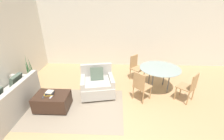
# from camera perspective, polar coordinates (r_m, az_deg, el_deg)

# --- Properties ---
(ground_plane) EXTENTS (20.00, 20.00, 0.00)m
(ground_plane) POSITION_cam_1_polar(r_m,az_deg,el_deg) (3.59, 0.30, -23.20)
(ground_plane) COLOR tan
(wall_back) EXTENTS (12.00, 0.06, 2.75)m
(wall_back) POSITION_cam_1_polar(r_m,az_deg,el_deg) (6.55, 1.61, 13.41)
(wall_back) COLOR beige
(wall_back) RESTS_ON ground_plane
(wall_left) EXTENTS (0.06, 12.00, 2.75)m
(wall_left) POSITION_cam_1_polar(r_m,az_deg,el_deg) (5.27, -36.77, 5.64)
(wall_left) COLOR beige
(wall_left) RESTS_ON ground_plane
(area_rug) EXTENTS (2.65, 1.81, 0.01)m
(area_rug) POSITION_cam_1_polar(r_m,az_deg,el_deg) (4.37, -14.01, -13.62)
(area_rug) COLOR gray
(area_rug) RESTS_ON ground_plane
(couch) EXTENTS (0.83, 1.89, 0.89)m
(couch) POSITION_cam_1_polar(r_m,az_deg,el_deg) (4.72, -34.71, -10.40)
(couch) COLOR #B2ADA3
(couch) RESTS_ON ground_plane
(armchair) EXTENTS (1.11, 1.02, 0.88)m
(armchair) POSITION_cam_1_polar(r_m,az_deg,el_deg) (4.64, -5.60, -5.37)
(armchair) COLOR #B2ADA3
(armchair) RESTS_ON ground_plane
(ottoman) EXTENTS (0.88, 0.59, 0.44)m
(ottoman) POSITION_cam_1_polar(r_m,az_deg,el_deg) (4.38, -21.71, -10.91)
(ottoman) COLOR #382319
(ottoman) RESTS_ON ground_plane
(book_stack) EXTENTS (0.25, 0.19, 0.09)m
(book_stack) POSITION_cam_1_polar(r_m,az_deg,el_deg) (4.27, -22.72, -8.11)
(book_stack) COLOR gold
(book_stack) RESTS_ON ottoman
(tv_remote_primary) EXTENTS (0.06, 0.14, 0.01)m
(tv_remote_primary) POSITION_cam_1_polar(r_m,az_deg,el_deg) (4.26, -24.64, -9.26)
(tv_remote_primary) COLOR #333338
(tv_remote_primary) RESTS_ON ottoman
(tv_remote_secondary) EXTENTS (0.06, 0.16, 0.01)m
(tv_remote_secondary) POSITION_cam_1_polar(r_m,az_deg,el_deg) (4.19, -22.06, -9.35)
(tv_remote_secondary) COLOR #B7B7BC
(tv_remote_secondary) RESTS_ON ottoman
(potted_plant) EXTENTS (0.34, 0.34, 1.07)m
(potted_plant) POSITION_cam_1_polar(r_m,az_deg,el_deg) (5.91, -28.38, -2.82)
(potted_plant) COLOR #333338
(potted_plant) RESTS_ON ground_plane
(dining_table) EXTENTS (1.28, 1.28, 0.74)m
(dining_table) POSITION_cam_1_polar(r_m,az_deg,el_deg) (4.98, 17.74, 0.02)
(dining_table) COLOR #8C9E99
(dining_table) RESTS_ON ground_plane
(dining_chair_near_left) EXTENTS (0.59, 0.59, 0.90)m
(dining_chair_near_left) POSITION_cam_1_polar(r_m,az_deg,el_deg) (4.32, 10.91, -5.53)
(dining_chair_near_left) COLOR tan
(dining_chair_near_left) RESTS_ON ground_plane
(dining_chair_near_right) EXTENTS (0.59, 0.59, 0.90)m
(dining_chair_near_right) POSITION_cam_1_polar(r_m,az_deg,el_deg) (4.72, 27.44, -5.33)
(dining_chair_near_right) COLOR tan
(dining_chair_near_right) RESTS_ON ground_plane
(dining_chair_far_left) EXTENTS (0.59, 0.59, 0.90)m
(dining_chair_far_left) POSITION_cam_1_polar(r_m,az_deg,el_deg) (5.52, 9.05, 1.57)
(dining_chair_far_left) COLOR tan
(dining_chair_far_left) RESTS_ON ground_plane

